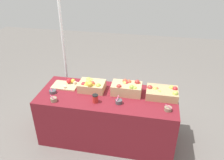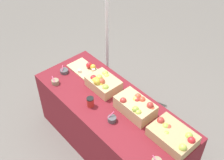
{
  "view_description": "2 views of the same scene",
  "coord_description": "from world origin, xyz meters",
  "px_view_note": "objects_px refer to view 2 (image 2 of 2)",
  "views": [
    {
      "loc": [
        0.57,
        -2.54,
        2.44
      ],
      "look_at": [
        0.06,
        0.01,
        0.98
      ],
      "focal_mm": 36.37,
      "sensor_mm": 36.0,
      "label": 1
    },
    {
      "loc": [
        1.58,
        -1.39,
        2.92
      ],
      "look_at": [
        -0.04,
        0.05,
        1.02
      ],
      "focal_mm": 45.61,
      "sensor_mm": 36.0,
      "label": 2
    }
  ],
  "objects_px": {
    "tent_pole": "(107,25)",
    "sample_bowl_mid": "(55,82)",
    "cutting_board_back": "(86,68)",
    "sample_bowl_far": "(64,71)",
    "apple_crate_middle": "(136,106)",
    "apple_crate_left": "(173,135)",
    "apple_crate_right": "(103,83)",
    "coffee_cup": "(90,102)",
    "sample_bowl_extra": "(112,119)"
  },
  "relations": [
    {
      "from": "cutting_board_back",
      "to": "apple_crate_left",
      "type": "bearing_deg",
      "value": -1.24
    },
    {
      "from": "apple_crate_middle",
      "to": "tent_pole",
      "type": "height_order",
      "value": "tent_pole"
    },
    {
      "from": "sample_bowl_mid",
      "to": "coffee_cup",
      "type": "height_order",
      "value": "coffee_cup"
    },
    {
      "from": "apple_crate_left",
      "to": "cutting_board_back",
      "type": "height_order",
      "value": "apple_crate_left"
    },
    {
      "from": "apple_crate_right",
      "to": "coffee_cup",
      "type": "xyz_separation_m",
      "value": [
        0.13,
        -0.27,
        -0.02
      ]
    },
    {
      "from": "apple_crate_right",
      "to": "apple_crate_left",
      "type": "bearing_deg",
      "value": 1.61
    },
    {
      "from": "sample_bowl_mid",
      "to": "tent_pole",
      "type": "relative_size",
      "value": 0.05
    },
    {
      "from": "coffee_cup",
      "to": "tent_pole",
      "type": "height_order",
      "value": "tent_pole"
    },
    {
      "from": "apple_crate_right",
      "to": "tent_pole",
      "type": "bearing_deg",
      "value": 135.91
    },
    {
      "from": "apple_crate_middle",
      "to": "sample_bowl_far",
      "type": "xyz_separation_m",
      "value": [
        -1.01,
        -0.19,
        -0.06
      ]
    },
    {
      "from": "sample_bowl_far",
      "to": "tent_pole",
      "type": "height_order",
      "value": "tent_pole"
    },
    {
      "from": "sample_bowl_mid",
      "to": "coffee_cup",
      "type": "distance_m",
      "value": 0.55
    },
    {
      "from": "sample_bowl_extra",
      "to": "sample_bowl_far",
      "type": "bearing_deg",
      "value": 175.67
    },
    {
      "from": "sample_bowl_far",
      "to": "coffee_cup",
      "type": "height_order",
      "value": "coffee_cup"
    },
    {
      "from": "apple_crate_right",
      "to": "sample_bowl_extra",
      "type": "xyz_separation_m",
      "value": [
        0.43,
        -0.24,
        -0.05
      ]
    },
    {
      "from": "apple_crate_left",
      "to": "cutting_board_back",
      "type": "bearing_deg",
      "value": 178.76
    },
    {
      "from": "apple_crate_left",
      "to": "coffee_cup",
      "type": "distance_m",
      "value": 0.9
    },
    {
      "from": "sample_bowl_far",
      "to": "tent_pole",
      "type": "xyz_separation_m",
      "value": [
        -0.11,
        0.77,
        0.28
      ]
    },
    {
      "from": "sample_bowl_extra",
      "to": "coffee_cup",
      "type": "xyz_separation_m",
      "value": [
        -0.3,
        -0.03,
        0.03
      ]
    },
    {
      "from": "sample_bowl_far",
      "to": "sample_bowl_extra",
      "type": "bearing_deg",
      "value": -4.33
    },
    {
      "from": "apple_crate_left",
      "to": "sample_bowl_mid",
      "type": "relative_size",
      "value": 4.34
    },
    {
      "from": "coffee_cup",
      "to": "apple_crate_left",
      "type": "bearing_deg",
      "value": 19.57
    },
    {
      "from": "sample_bowl_mid",
      "to": "tent_pole",
      "type": "bearing_deg",
      "value": 102.0
    },
    {
      "from": "cutting_board_back",
      "to": "sample_bowl_mid",
      "type": "bearing_deg",
      "value": -93.33
    },
    {
      "from": "apple_crate_right",
      "to": "sample_bowl_mid",
      "type": "distance_m",
      "value": 0.55
    },
    {
      "from": "tent_pole",
      "to": "sample_bowl_mid",
      "type": "bearing_deg",
      "value": -78.0
    },
    {
      "from": "apple_crate_left",
      "to": "sample_bowl_mid",
      "type": "bearing_deg",
      "value": -164.46
    },
    {
      "from": "apple_crate_middle",
      "to": "sample_bowl_mid",
      "type": "height_order",
      "value": "apple_crate_middle"
    },
    {
      "from": "sample_bowl_mid",
      "to": "cutting_board_back",
      "type": "bearing_deg",
      "value": 86.67
    },
    {
      "from": "apple_crate_right",
      "to": "coffee_cup",
      "type": "relative_size",
      "value": 3.18
    },
    {
      "from": "apple_crate_middle",
      "to": "apple_crate_left",
      "type": "bearing_deg",
      "value": 0.97
    },
    {
      "from": "apple_crate_right",
      "to": "tent_pole",
      "type": "xyz_separation_m",
      "value": [
        -0.62,
        0.6,
        0.23
      ]
    },
    {
      "from": "apple_crate_middle",
      "to": "sample_bowl_mid",
      "type": "distance_m",
      "value": 0.99
    },
    {
      "from": "sample_bowl_far",
      "to": "sample_bowl_extra",
      "type": "xyz_separation_m",
      "value": [
        0.94,
        -0.07,
        0.01
      ]
    },
    {
      "from": "coffee_cup",
      "to": "apple_crate_right",
      "type": "bearing_deg",
      "value": 114.7
    },
    {
      "from": "apple_crate_left",
      "to": "tent_pole",
      "type": "distance_m",
      "value": 1.71
    },
    {
      "from": "apple_crate_right",
      "to": "tent_pole",
      "type": "distance_m",
      "value": 0.89
    },
    {
      "from": "apple_crate_left",
      "to": "tent_pole",
      "type": "relative_size",
      "value": 0.2
    },
    {
      "from": "cutting_board_back",
      "to": "sample_bowl_far",
      "type": "relative_size",
      "value": 3.77
    },
    {
      "from": "apple_crate_left",
      "to": "sample_bowl_mid",
      "type": "distance_m",
      "value": 1.45
    },
    {
      "from": "sample_bowl_mid",
      "to": "apple_crate_right",
      "type": "bearing_deg",
      "value": 40.87
    },
    {
      "from": "apple_crate_middle",
      "to": "cutting_board_back",
      "type": "xyz_separation_m",
      "value": [
        -0.89,
        0.04,
        -0.06
      ]
    },
    {
      "from": "cutting_board_back",
      "to": "sample_bowl_extra",
      "type": "distance_m",
      "value": 0.87
    },
    {
      "from": "sample_bowl_mid",
      "to": "sample_bowl_far",
      "type": "bearing_deg",
      "value": 117.42
    },
    {
      "from": "apple_crate_middle",
      "to": "sample_bowl_far",
      "type": "distance_m",
      "value": 1.03
    },
    {
      "from": "apple_crate_left",
      "to": "apple_crate_right",
      "type": "distance_m",
      "value": 0.98
    },
    {
      "from": "apple_crate_left",
      "to": "sample_bowl_mid",
      "type": "xyz_separation_m",
      "value": [
        -1.39,
        -0.39,
        -0.04
      ]
    },
    {
      "from": "apple_crate_left",
      "to": "apple_crate_middle",
      "type": "distance_m",
      "value": 0.48
    },
    {
      "from": "cutting_board_back",
      "to": "sample_bowl_far",
      "type": "xyz_separation_m",
      "value": [
        -0.12,
        -0.23,
        -0.0
      ]
    },
    {
      "from": "sample_bowl_mid",
      "to": "sample_bowl_far",
      "type": "relative_size",
      "value": 1.0
    }
  ]
}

